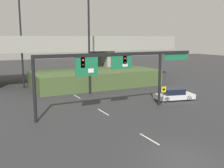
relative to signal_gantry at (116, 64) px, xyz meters
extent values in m
plane|color=#2D2D30|center=(-1.22, -10.83, -4.70)|extent=(160.00, 160.00, 0.00)
cube|color=silver|center=(-1.22, -7.48, -4.70)|extent=(0.14, 2.40, 0.01)
cube|color=silver|center=(-1.22, 0.25, -4.70)|extent=(0.14, 2.40, 0.01)
cube|color=silver|center=(-1.22, 7.99, -4.70)|extent=(0.14, 2.40, 0.01)
cube|color=silver|center=(-1.22, 15.73, -4.70)|extent=(0.14, 2.40, 0.01)
cube|color=silver|center=(-1.22, 23.46, -4.70)|extent=(0.14, 2.40, 0.01)
cylinder|color=black|center=(-7.70, 0.02, -1.82)|extent=(0.28, 0.28, 5.75)
cylinder|color=black|center=(5.27, 0.02, -1.82)|extent=(0.28, 0.28, 5.75)
cube|color=black|center=(0.67, 0.02, 0.89)|extent=(16.74, 0.32, 0.32)
cube|color=black|center=(-3.38, 0.02, 0.26)|extent=(0.40, 0.28, 0.95)
sphere|color=red|center=(-3.38, -0.15, 0.47)|extent=(0.22, 0.22, 0.22)
sphere|color=black|center=(-3.38, -0.15, 0.05)|extent=(0.22, 0.22, 0.22)
cube|color=black|center=(0.95, 0.02, 0.26)|extent=(0.40, 0.28, 0.95)
sphere|color=red|center=(0.95, -0.15, 0.47)|extent=(0.22, 0.22, 0.22)
sphere|color=black|center=(0.95, -0.15, 0.05)|extent=(0.22, 0.22, 0.22)
cube|color=#196B42|center=(-3.00, -0.08, -0.12)|extent=(2.17, 0.08, 1.71)
cube|color=white|center=(-2.62, -0.13, -0.50)|extent=(0.54, 0.03, 0.38)
cube|color=#196B42|center=(0.57, -0.08, 0.11)|extent=(2.23, 0.08, 1.25)
cube|color=white|center=(0.96, -0.13, -0.17)|extent=(0.56, 0.03, 0.28)
cube|color=#196B42|center=(7.34, -0.04, 0.41)|extent=(3.16, 0.07, 0.64)
cylinder|color=#4C4C4C|center=(5.35, -0.58, -3.61)|extent=(0.08, 0.08, 2.17)
cube|color=yellow|center=(5.35, -0.63, -2.88)|extent=(0.60, 0.03, 0.60)
cube|color=black|center=(5.35, -0.64, -2.88)|extent=(0.33, 0.01, 0.21)
cylinder|color=black|center=(0.79, 8.67, 3.92)|extent=(0.24, 0.24, 17.25)
cylinder|color=black|center=(-6.16, 16.74, 1.65)|extent=(0.24, 0.24, 12.70)
cube|color=gray|center=(-1.22, 21.05, 1.10)|extent=(43.77, 9.97, 1.48)
cube|color=gray|center=(-1.22, 16.26, 2.29)|extent=(43.77, 0.40, 0.90)
cube|color=gray|center=(8.09, 21.05, -2.17)|extent=(1.40, 7.97, 5.06)
cube|color=#42562D|center=(3.83, 13.88, -3.53)|extent=(18.39, 8.66, 2.34)
cube|color=silver|center=(8.36, 1.18, -4.26)|extent=(4.78, 2.78, 0.55)
cube|color=black|center=(8.19, 1.22, -3.66)|extent=(2.64, 2.14, 0.66)
cylinder|color=black|center=(9.90, 1.69, -4.38)|extent=(0.67, 0.35, 0.64)
cylinder|color=black|center=(9.55, 0.08, -4.38)|extent=(0.67, 0.35, 0.64)
cylinder|color=black|center=(7.18, 2.28, -4.38)|extent=(0.67, 0.35, 0.64)
cylinder|color=black|center=(6.83, 0.67, -4.38)|extent=(0.67, 0.35, 0.64)
camera|label=1|loc=(-11.63, -22.11, 2.42)|focal=42.00mm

